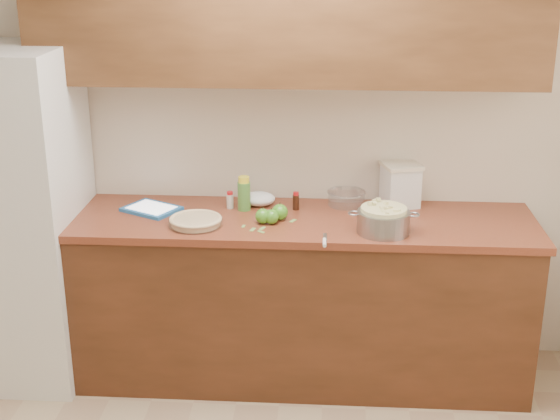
# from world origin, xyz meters

# --- Properties ---
(room_shell) EXTENTS (3.60, 3.60, 3.60)m
(room_shell) POSITION_xyz_m (0.00, 0.00, 1.30)
(room_shell) COLOR tan
(room_shell) RESTS_ON ground
(counter_run) EXTENTS (2.64, 0.68, 0.92)m
(counter_run) POSITION_xyz_m (0.00, 1.48, 0.46)
(counter_run) COLOR #582C18
(counter_run) RESTS_ON ground
(upper_cabinets) EXTENTS (2.60, 0.34, 0.70)m
(upper_cabinets) POSITION_xyz_m (0.00, 1.63, 1.95)
(upper_cabinets) COLOR brown
(upper_cabinets) RESTS_ON room_shell
(fridge) EXTENTS (0.70, 0.70, 1.80)m
(fridge) POSITION_xyz_m (-1.44, 1.44, 0.90)
(fridge) COLOR silver
(fridge) RESTS_ON ground
(pie) EXTENTS (0.28, 0.28, 0.04)m
(pie) POSITION_xyz_m (-0.44, 1.33, 0.94)
(pie) COLOR silver
(pie) RESTS_ON counter_run
(colander) EXTENTS (0.35, 0.26, 0.13)m
(colander) POSITION_xyz_m (0.51, 1.30, 0.98)
(colander) COLOR gray
(colander) RESTS_ON counter_run
(flour_canister) EXTENTS (0.24, 0.24, 0.24)m
(flour_canister) POSITION_xyz_m (0.62, 1.72, 1.04)
(flour_canister) COLOR silver
(flour_canister) RESTS_ON counter_run
(tablet) EXTENTS (0.34, 0.32, 0.02)m
(tablet) POSITION_xyz_m (-0.71, 1.54, 0.93)
(tablet) COLOR #2468AE
(tablet) RESTS_ON counter_run
(paring_knife) EXTENTS (0.02, 0.18, 0.02)m
(paring_knife) POSITION_xyz_m (0.22, 1.13, 0.93)
(paring_knife) COLOR gray
(paring_knife) RESTS_ON counter_run
(lemon_bottle) EXTENTS (0.07, 0.07, 0.19)m
(lemon_bottle) POSITION_xyz_m (-0.22, 1.58, 1.01)
(lemon_bottle) COLOR #4C8C38
(lemon_bottle) RESTS_ON counter_run
(cinnamon_shaker) EXTENTS (0.04, 0.04, 0.09)m
(cinnamon_shaker) POSITION_xyz_m (-0.30, 1.61, 0.97)
(cinnamon_shaker) COLOR beige
(cinnamon_shaker) RESTS_ON counter_run
(vanilla_bottle) EXTENTS (0.03, 0.03, 0.10)m
(vanilla_bottle) POSITION_xyz_m (0.06, 1.61, 0.97)
(vanilla_bottle) COLOR black
(vanilla_bottle) RESTS_ON counter_run
(mixing_bowl) EXTENTS (0.21, 0.21, 0.08)m
(mixing_bowl) POSITION_xyz_m (0.33, 1.70, 0.96)
(mixing_bowl) COLOR silver
(mixing_bowl) RESTS_ON counter_run
(paper_towel) EXTENTS (0.18, 0.15, 0.07)m
(paper_towel) POSITION_xyz_m (-0.14, 1.67, 0.96)
(paper_towel) COLOR white
(paper_towel) RESTS_ON counter_run
(apple_left) EXTENTS (0.08, 0.08, 0.09)m
(apple_left) POSITION_xyz_m (-0.10, 1.38, 0.96)
(apple_left) COLOR #448C21
(apple_left) RESTS_ON counter_run
(apple_center) EXTENTS (0.08, 0.08, 0.10)m
(apple_center) POSITION_xyz_m (-0.02, 1.44, 0.96)
(apple_center) COLOR #448C21
(apple_center) RESTS_ON counter_run
(apple_front) EXTENTS (0.08, 0.08, 0.09)m
(apple_front) POSITION_xyz_m (-0.05, 1.38, 0.96)
(apple_front) COLOR #448C21
(apple_front) RESTS_ON counter_run
(peel_a) EXTENTS (0.03, 0.05, 0.00)m
(peel_a) POSITION_xyz_m (-0.10, 1.31, 0.92)
(peel_a) COLOR #84AD54
(peel_a) RESTS_ON counter_run
(peel_b) EXTENTS (0.02, 0.04, 0.00)m
(peel_b) POSITION_xyz_m (-0.19, 1.33, 0.92)
(peel_b) COLOR #84AD54
(peel_b) RESTS_ON counter_run
(peel_c) EXTENTS (0.04, 0.05, 0.00)m
(peel_c) POSITION_xyz_m (0.05, 1.43, 0.92)
(peel_c) COLOR #84AD54
(peel_c) RESTS_ON counter_run
(peel_d) EXTENTS (0.03, 0.05, 0.00)m
(peel_d) POSITION_xyz_m (-0.14, 1.29, 0.92)
(peel_d) COLOR #84AD54
(peel_d) RESTS_ON counter_run
(peel_e) EXTENTS (0.04, 0.04, 0.00)m
(peel_e) POSITION_xyz_m (-0.10, 1.26, 0.92)
(peel_e) COLOR #84AD54
(peel_e) RESTS_ON counter_run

